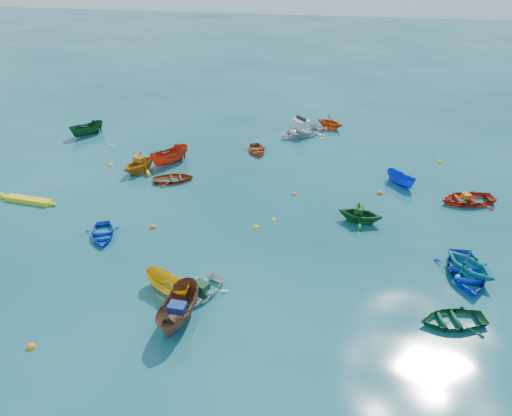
% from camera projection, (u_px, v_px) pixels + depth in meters
% --- Properties ---
extents(ground, '(160.00, 160.00, 0.00)m').
position_uv_depth(ground, '(240.00, 262.00, 26.01)').
color(ground, '#093E47').
rests_on(ground, ground).
extents(dinghy_blue_sw, '(2.83, 3.20, 0.55)m').
position_uv_depth(dinghy_blue_sw, '(103.00, 237.00, 28.05)').
color(dinghy_blue_sw, blue).
rests_on(dinghy_blue_sw, ground).
extents(dinghy_white_near, '(2.98, 3.36, 0.58)m').
position_uv_depth(dinghy_white_near, '(200.00, 295.00, 23.70)').
color(dinghy_white_near, white).
rests_on(dinghy_white_near, ground).
extents(sampan_brown_mid, '(1.50, 3.60, 1.37)m').
position_uv_depth(sampan_brown_mid, '(180.00, 320.00, 22.19)').
color(sampan_brown_mid, brown).
rests_on(sampan_brown_mid, ground).
extents(dinghy_blue_se, '(2.72, 3.76, 0.77)m').
position_uv_depth(dinghy_blue_se, '(465.00, 277.00, 24.92)').
color(dinghy_blue_se, '#0F34BF').
rests_on(dinghy_blue_se, ground).
extents(dinghy_orange_w, '(3.55, 3.75, 1.56)m').
position_uv_depth(dinghy_orange_w, '(140.00, 171.00, 35.43)').
color(dinghy_orange_w, orange).
rests_on(dinghy_orange_w, ground).
extents(sampan_yellow_mid, '(2.94, 2.27, 1.08)m').
position_uv_depth(sampan_yellow_mid, '(169.00, 292.00, 23.87)').
color(sampan_yellow_mid, yellow).
rests_on(sampan_yellow_mid, ground).
extents(dinghy_green_e, '(3.37, 2.77, 0.61)m').
position_uv_depth(dinghy_green_e, '(452.00, 323.00, 22.02)').
color(dinghy_green_e, '#124E26').
rests_on(dinghy_green_e, ground).
extents(dinghy_cyan_se, '(3.70, 3.75, 1.49)m').
position_uv_depth(dinghy_cyan_se, '(467.00, 274.00, 25.07)').
color(dinghy_cyan_se, teal).
rests_on(dinghy_cyan_se, ground).
extents(dinghy_red_nw, '(3.25, 2.79, 0.57)m').
position_uv_depth(dinghy_red_nw, '(174.00, 181.00, 34.11)').
color(dinghy_red_nw, '#9F310D').
rests_on(dinghy_red_nw, ground).
extents(sampan_orange_n, '(2.90, 3.41, 1.27)m').
position_uv_depth(sampan_orange_n, '(170.00, 163.00, 36.60)').
color(sampan_orange_n, '#B92F11').
rests_on(sampan_orange_n, ground).
extents(dinghy_green_n, '(2.93, 2.64, 1.35)m').
position_uv_depth(dinghy_green_n, '(359.00, 222.00, 29.45)').
color(dinghy_green_n, '#145521').
rests_on(dinghy_green_n, ground).
extents(dinghy_red_ne, '(3.95, 3.29, 0.71)m').
position_uv_depth(dinghy_red_ne, '(466.00, 202.00, 31.52)').
color(dinghy_red_ne, '#B8260F').
rests_on(dinghy_red_ne, ground).
extents(sampan_blue_far, '(2.27, 2.46, 0.94)m').
position_uv_depth(sampan_blue_far, '(400.00, 184.00, 33.68)').
color(sampan_blue_far, '#1036CF').
rests_on(sampan_blue_far, ground).
extents(dinghy_red_far, '(2.55, 2.98, 0.52)m').
position_uv_depth(dinghy_red_far, '(257.00, 152.00, 38.41)').
color(dinghy_red_far, '#B53B0F').
rests_on(dinghy_red_far, ground).
extents(dinghy_orange_far, '(3.18, 3.06, 1.29)m').
position_uv_depth(dinghy_orange_far, '(329.00, 128.00, 42.87)').
color(dinghy_orange_far, '#D74F14').
rests_on(dinghy_orange_far, ground).
extents(sampan_green_far, '(2.66, 3.05, 1.15)m').
position_uv_depth(sampan_green_far, '(88.00, 135.00, 41.47)').
color(sampan_green_far, '#0F441B').
rests_on(sampan_green_far, ground).
extents(kayak_yellow, '(3.83, 0.94, 0.38)m').
position_uv_depth(kayak_yellow, '(29.00, 202.00, 31.55)').
color(kayak_yellow, yellow).
rests_on(kayak_yellow, ground).
extents(motorboat_white, '(4.97, 4.92, 1.45)m').
position_uv_depth(motorboat_white, '(301.00, 134.00, 41.57)').
color(motorboat_white, silver).
rests_on(motorboat_white, ground).
extents(tarp_green_a, '(0.89, 0.80, 0.35)m').
position_uv_depth(tarp_green_a, '(201.00, 286.00, 23.55)').
color(tarp_green_a, '#114625').
rests_on(tarp_green_a, dinghy_white_near).
extents(tarp_blue_a, '(0.77, 0.60, 0.36)m').
position_uv_depth(tarp_blue_a, '(177.00, 308.00, 21.63)').
color(tarp_blue_a, navy).
rests_on(tarp_blue_a, sampan_brown_mid).
extents(tarp_orange_a, '(0.90, 0.81, 0.35)m').
position_uv_depth(tarp_orange_a, '(139.00, 159.00, 34.99)').
color(tarp_orange_a, '#C07213').
rests_on(tarp_orange_a, dinghy_orange_w).
extents(tarp_green_b, '(0.57, 0.69, 0.30)m').
position_uv_depth(tarp_green_b, '(359.00, 210.00, 29.07)').
color(tarp_green_b, '#114716').
rests_on(tarp_green_b, dinghy_green_n).
extents(tarp_orange_b, '(0.58, 0.67, 0.28)m').
position_uv_depth(tarp_orange_b, '(466.00, 196.00, 31.26)').
color(tarp_orange_b, '#D26515').
rests_on(tarp_orange_b, dinghy_red_ne).
extents(buoy_or_a, '(0.38, 0.38, 0.38)m').
position_uv_depth(buoy_or_a, '(31.00, 347.00, 20.77)').
color(buoy_or_a, orange).
rests_on(buoy_or_a, ground).
extents(buoy_ye_a, '(0.34, 0.34, 0.34)m').
position_uv_depth(buoy_ye_a, '(256.00, 228.00, 28.89)').
color(buoy_ye_a, yellow).
rests_on(buoy_ye_a, ground).
extents(buoy_or_b, '(0.35, 0.35, 0.35)m').
position_uv_depth(buoy_or_b, '(465.00, 267.00, 25.58)').
color(buoy_or_b, '#DC580C').
rests_on(buoy_or_b, ground).
extents(buoy_ye_b, '(0.37, 0.37, 0.37)m').
position_uv_depth(buoy_ye_b, '(111.00, 166.00, 36.26)').
color(buoy_ye_b, yellow).
rests_on(buoy_ye_b, ground).
extents(buoy_or_c, '(0.37, 0.37, 0.37)m').
position_uv_depth(buoy_or_c, '(153.00, 228.00, 28.89)').
color(buoy_or_c, '#F85F0D').
rests_on(buoy_or_c, ground).
extents(buoy_ye_c, '(0.30, 0.30, 0.30)m').
position_uv_depth(buoy_ye_c, '(273.00, 221.00, 29.59)').
color(buoy_ye_c, yellow).
rests_on(buoy_ye_c, ground).
extents(buoy_or_d, '(0.38, 0.38, 0.38)m').
position_uv_depth(buoy_or_d, '(380.00, 194.00, 32.49)').
color(buoy_or_d, '#F1550D').
rests_on(buoy_or_d, ground).
extents(buoy_ye_d, '(0.29, 0.29, 0.29)m').
position_uv_depth(buoy_ye_d, '(111.00, 146.00, 39.35)').
color(buoy_ye_d, yellow).
rests_on(buoy_ye_d, ground).
extents(buoy_or_e, '(0.31, 0.31, 0.31)m').
position_uv_depth(buoy_or_e, '(294.00, 195.00, 32.40)').
color(buoy_or_e, orange).
rests_on(buoy_or_e, ground).
extents(buoy_ye_e, '(0.36, 0.36, 0.36)m').
position_uv_depth(buoy_ye_e, '(439.00, 162.00, 36.79)').
color(buoy_ye_e, yellow).
rests_on(buoy_ye_e, ground).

